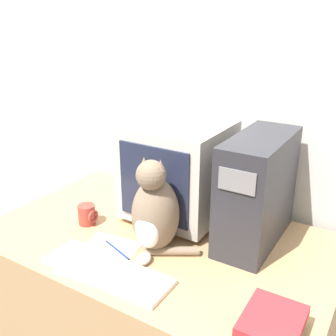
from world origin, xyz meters
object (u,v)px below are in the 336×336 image
at_px(mug, 87,215).
at_px(computer_tower, 257,190).
at_px(cat, 155,213).
at_px(keyboard, 107,270).
at_px(pen, 117,250).
at_px(crt_monitor, 178,170).
at_px(book_stack, 272,325).

bearing_deg(mug, computer_tower, 21.42).
xyz_separation_m(cat, mug, (-0.36, 0.01, -0.12)).
xyz_separation_m(computer_tower, mug, (-0.65, -0.26, -0.17)).
distance_m(keyboard, cat, 0.27).
xyz_separation_m(computer_tower, keyboard, (-0.35, -0.48, -0.21)).
distance_m(computer_tower, pen, 0.58).
relative_size(crt_monitor, cat, 1.11).
height_order(computer_tower, cat, computer_tower).
bearing_deg(cat, book_stack, -29.28).
distance_m(crt_monitor, cat, 0.29).
xyz_separation_m(computer_tower, pen, (-0.41, -0.36, -0.21)).
relative_size(keyboard, cat, 1.26).
relative_size(keyboard, pen, 3.13).
xyz_separation_m(computer_tower, book_stack, (0.22, -0.46, -0.18)).
bearing_deg(computer_tower, pen, -139.15).
height_order(crt_monitor, computer_tower, computer_tower).
distance_m(cat, pen, 0.21).
height_order(crt_monitor, mug, crt_monitor).
bearing_deg(computer_tower, keyboard, -126.39).
bearing_deg(cat, pen, -152.15).
height_order(computer_tower, book_stack, computer_tower).
height_order(book_stack, pen, book_stack).
distance_m(book_stack, mug, 0.90).
bearing_deg(pen, keyboard, -66.01).
xyz_separation_m(cat, pen, (-0.12, -0.09, -0.15)).
xyz_separation_m(crt_monitor, cat, (0.06, -0.28, -0.06)).
bearing_deg(crt_monitor, book_stack, -39.31).
height_order(cat, pen, cat).
xyz_separation_m(crt_monitor, computer_tower, (0.36, -0.01, -0.00)).
relative_size(computer_tower, mug, 5.08).
bearing_deg(book_stack, pen, 170.34).
bearing_deg(pen, crt_monitor, 81.42).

